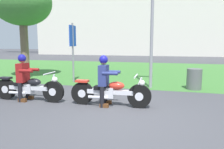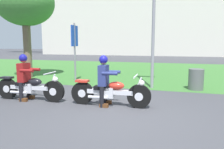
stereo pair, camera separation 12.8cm
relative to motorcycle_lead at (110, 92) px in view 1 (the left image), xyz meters
The scene contains 10 objects.
ground 1.06m from the motorcycle_lead, 68.68° to the right, with size 120.00×120.00×0.00m, color #424247.
grass_verge 8.44m from the motorcycle_lead, 87.57° to the left, with size 60.00×12.00×0.01m, color #3D7533.
stadium_facade 31.37m from the motorcycle_lead, 78.57° to the left, with size 51.92×8.00×14.56m, color silver.
motorcycle_lead is the anchor object (origin of this frame).
rider_lead 0.46m from the motorcycle_lead, behind, with size 0.56×0.48×1.40m.
motorcycle_follow 2.50m from the motorcycle_lead, behind, with size 2.23×0.66×0.88m.
rider_follow 2.70m from the motorcycle_lead, behind, with size 0.56×0.48×1.40m.
tree_roadside 7.44m from the motorcycle_lead, 145.86° to the left, with size 2.84×2.84×4.85m.
trash_can 3.85m from the motorcycle_lead, 50.90° to the left, with size 0.55×0.55×0.78m, color #595E5B.
sign_banner 4.34m from the motorcycle_lead, 129.41° to the left, with size 0.08×0.60×2.60m.
Camera 1 is at (1.25, -4.68, 1.70)m, focal length 34.83 mm.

